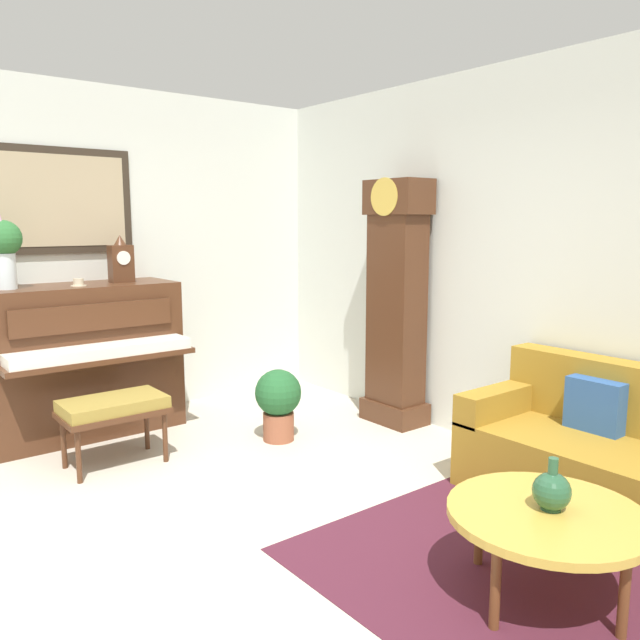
{
  "coord_description": "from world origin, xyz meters",
  "views": [
    {
      "loc": [
        2.75,
        -1.54,
        1.69
      ],
      "look_at": [
        -0.43,
        0.97,
        1.05
      ],
      "focal_mm": 35.31,
      "sensor_mm": 36.0,
      "label": 1
    }
  ],
  "objects_px": {
    "mantel_clock": "(121,261)",
    "potted_plant": "(278,400)",
    "teacup": "(78,283)",
    "piano": "(85,359)",
    "coffee_table": "(547,517)",
    "flower_vase": "(3,246)",
    "green_jug": "(552,491)",
    "grandfather_clock": "(396,309)",
    "couch": "(634,465)",
    "piano_bench": "(113,409)"
  },
  "relations": [
    {
      "from": "grandfather_clock",
      "to": "couch",
      "type": "height_order",
      "value": "grandfather_clock"
    },
    {
      "from": "mantel_clock",
      "to": "flower_vase",
      "type": "distance_m",
      "value": 0.87
    },
    {
      "from": "potted_plant",
      "to": "piano_bench",
      "type": "bearing_deg",
      "value": -103.7
    },
    {
      "from": "piano_bench",
      "to": "teacup",
      "type": "relative_size",
      "value": 6.03
    },
    {
      "from": "piano_bench",
      "to": "grandfather_clock",
      "type": "distance_m",
      "value": 2.35
    },
    {
      "from": "mantel_clock",
      "to": "potted_plant",
      "type": "bearing_deg",
      "value": 35.41
    },
    {
      "from": "piano",
      "to": "coffee_table",
      "type": "xyz_separation_m",
      "value": [
        3.55,
        0.87,
        -0.22
      ]
    },
    {
      "from": "grandfather_clock",
      "to": "mantel_clock",
      "type": "height_order",
      "value": "grandfather_clock"
    },
    {
      "from": "couch",
      "to": "mantel_clock",
      "type": "relative_size",
      "value": 5.0
    },
    {
      "from": "couch",
      "to": "coffee_table",
      "type": "height_order",
      "value": "couch"
    },
    {
      "from": "piano_bench",
      "to": "flower_vase",
      "type": "height_order",
      "value": "flower_vase"
    },
    {
      "from": "grandfather_clock",
      "to": "green_jug",
      "type": "bearing_deg",
      "value": -29.36
    },
    {
      "from": "piano",
      "to": "coffee_table",
      "type": "distance_m",
      "value": 3.66
    },
    {
      "from": "piano_bench",
      "to": "potted_plant",
      "type": "height_order",
      "value": "potted_plant"
    },
    {
      "from": "coffee_table",
      "to": "flower_vase",
      "type": "xyz_separation_m",
      "value": [
        -3.55,
        -1.39,
        1.12
      ]
    },
    {
      "from": "coffee_table",
      "to": "green_jug",
      "type": "relative_size",
      "value": 3.67
    },
    {
      "from": "piano_bench",
      "to": "flower_vase",
      "type": "relative_size",
      "value": 1.21
    },
    {
      "from": "piano",
      "to": "couch",
      "type": "xyz_separation_m",
      "value": [
        3.41,
        1.97,
        -0.29
      ]
    },
    {
      "from": "mantel_clock",
      "to": "green_jug",
      "type": "distance_m",
      "value": 3.7
    },
    {
      "from": "green_jug",
      "to": "potted_plant",
      "type": "distance_m",
      "value": 2.48
    },
    {
      "from": "coffee_table",
      "to": "mantel_clock",
      "type": "height_order",
      "value": "mantel_clock"
    },
    {
      "from": "piano_bench",
      "to": "green_jug",
      "type": "bearing_deg",
      "value": 19.35
    },
    {
      "from": "grandfather_clock",
      "to": "potted_plant",
      "type": "relative_size",
      "value": 3.62
    },
    {
      "from": "potted_plant",
      "to": "flower_vase",
      "type": "bearing_deg",
      "value": -123.76
    },
    {
      "from": "piano",
      "to": "teacup",
      "type": "bearing_deg",
      "value": -22.59
    },
    {
      "from": "piano_bench",
      "to": "grandfather_clock",
      "type": "bearing_deg",
      "value": 76.85
    },
    {
      "from": "coffee_table",
      "to": "potted_plant",
      "type": "distance_m",
      "value": 2.47
    },
    {
      "from": "piano",
      "to": "mantel_clock",
      "type": "xyz_separation_m",
      "value": [
        0.0,
        0.33,
        0.76
      ]
    },
    {
      "from": "teacup",
      "to": "potted_plant",
      "type": "height_order",
      "value": "teacup"
    },
    {
      "from": "flower_vase",
      "to": "green_jug",
      "type": "distance_m",
      "value": 3.95
    },
    {
      "from": "mantel_clock",
      "to": "teacup",
      "type": "bearing_deg",
      "value": -74.67
    },
    {
      "from": "flower_vase",
      "to": "teacup",
      "type": "relative_size",
      "value": 5.0
    },
    {
      "from": "coffee_table",
      "to": "grandfather_clock",
      "type": "bearing_deg",
      "value": 150.19
    },
    {
      "from": "couch",
      "to": "green_jug",
      "type": "xyz_separation_m",
      "value": [
        0.14,
        -1.08,
        0.19
      ]
    },
    {
      "from": "piano_bench",
      "to": "couch",
      "type": "height_order",
      "value": "couch"
    },
    {
      "from": "piano_bench",
      "to": "grandfather_clock",
      "type": "height_order",
      "value": "grandfather_clock"
    },
    {
      "from": "flower_vase",
      "to": "potted_plant",
      "type": "relative_size",
      "value": 1.04
    },
    {
      "from": "piano_bench",
      "to": "potted_plant",
      "type": "relative_size",
      "value": 1.25
    },
    {
      "from": "grandfather_clock",
      "to": "mantel_clock",
      "type": "distance_m",
      "value": 2.28
    },
    {
      "from": "teacup",
      "to": "grandfather_clock",
      "type": "bearing_deg",
      "value": 60.92
    },
    {
      "from": "coffee_table",
      "to": "teacup",
      "type": "relative_size",
      "value": 7.59
    },
    {
      "from": "piano_bench",
      "to": "teacup",
      "type": "xyz_separation_m",
      "value": [
        -0.7,
        0.03,
        0.82
      ]
    },
    {
      "from": "coffee_table",
      "to": "teacup",
      "type": "height_order",
      "value": "teacup"
    },
    {
      "from": "piano_bench",
      "to": "coffee_table",
      "type": "relative_size",
      "value": 0.8
    },
    {
      "from": "grandfather_clock",
      "to": "mantel_clock",
      "type": "relative_size",
      "value": 5.34
    },
    {
      "from": "piano",
      "to": "potted_plant",
      "type": "distance_m",
      "value": 1.58
    },
    {
      "from": "mantel_clock",
      "to": "teacup",
      "type": "height_order",
      "value": "mantel_clock"
    },
    {
      "from": "green_jug",
      "to": "potted_plant",
      "type": "bearing_deg",
      "value": 174.94
    },
    {
      "from": "piano",
      "to": "potted_plant",
      "type": "relative_size",
      "value": 2.57
    },
    {
      "from": "mantel_clock",
      "to": "potted_plant",
      "type": "xyz_separation_m",
      "value": [
        1.09,
        0.77,
        -1.05
      ]
    }
  ]
}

